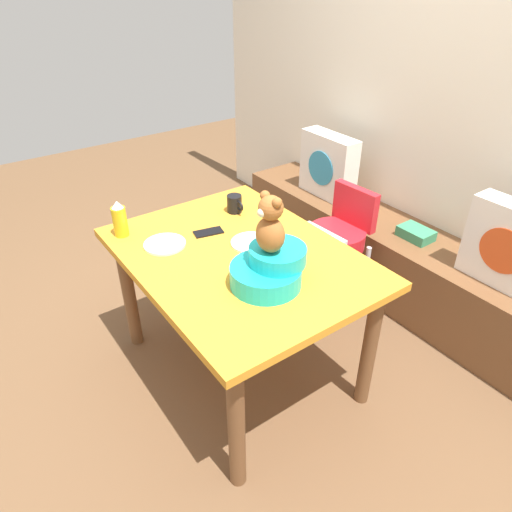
# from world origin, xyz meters

# --- Properties ---
(ground_plane) EXTENTS (8.00, 8.00, 0.00)m
(ground_plane) POSITION_xyz_m (0.00, 0.00, 0.00)
(ground_plane) COLOR brown
(back_wall) EXTENTS (4.40, 0.10, 2.60)m
(back_wall) POSITION_xyz_m (0.00, 1.49, 1.30)
(back_wall) COLOR silver
(back_wall) RESTS_ON ground_plane
(window_bench) EXTENTS (2.60, 0.44, 0.46)m
(window_bench) POSITION_xyz_m (0.00, 1.22, 0.23)
(window_bench) COLOR brown
(window_bench) RESTS_ON ground_plane
(pillow_floral_left) EXTENTS (0.44, 0.15, 0.44)m
(pillow_floral_left) POSITION_xyz_m (-0.66, 1.20, 0.68)
(pillow_floral_left) COLOR white
(pillow_floral_left) RESTS_ON window_bench
(pillow_floral_right) EXTENTS (0.44, 0.15, 0.44)m
(pillow_floral_right) POSITION_xyz_m (0.66, 1.20, 0.68)
(pillow_floral_right) COLOR white
(pillow_floral_right) RESTS_ON window_bench
(book_stack) EXTENTS (0.20, 0.14, 0.06)m
(book_stack) POSITION_xyz_m (0.11, 1.22, 0.49)
(book_stack) COLOR #34885E
(book_stack) RESTS_ON window_bench
(dining_table) EXTENTS (1.24, 0.93, 0.74)m
(dining_table) POSITION_xyz_m (0.00, 0.00, 0.64)
(dining_table) COLOR orange
(dining_table) RESTS_ON ground_plane
(highchair) EXTENTS (0.34, 0.46, 0.79)m
(highchair) POSITION_xyz_m (-0.12, 0.78, 0.52)
(highchair) COLOR red
(highchair) RESTS_ON ground_plane
(infant_seat_teal) EXTENTS (0.30, 0.33, 0.16)m
(infant_seat_teal) POSITION_xyz_m (0.27, -0.02, 0.81)
(infant_seat_teal) COLOR #18B2B7
(infant_seat_teal) RESTS_ON dining_table
(teddy_bear) EXTENTS (0.13, 0.12, 0.25)m
(teddy_bear) POSITION_xyz_m (0.27, -0.02, 1.02)
(teddy_bear) COLOR #9D5C29
(teddy_bear) RESTS_ON infant_seat_teal
(ketchup_bottle) EXTENTS (0.07, 0.07, 0.18)m
(ketchup_bottle) POSITION_xyz_m (-0.48, -0.37, 0.83)
(ketchup_bottle) COLOR gold
(ketchup_bottle) RESTS_ON dining_table
(coffee_mug) EXTENTS (0.12, 0.08, 0.09)m
(coffee_mug) POSITION_xyz_m (-0.36, 0.22, 0.79)
(coffee_mug) COLOR black
(coffee_mug) RESTS_ON dining_table
(dinner_plate_near) EXTENTS (0.20, 0.20, 0.01)m
(dinner_plate_near) POSITION_xyz_m (-0.04, 0.10, 0.75)
(dinner_plate_near) COLOR white
(dinner_plate_near) RESTS_ON dining_table
(dinner_plate_far) EXTENTS (0.20, 0.20, 0.01)m
(dinner_plate_far) POSITION_xyz_m (-0.27, -0.24, 0.75)
(dinner_plate_far) COLOR white
(dinner_plate_far) RESTS_ON dining_table
(cell_phone) EXTENTS (0.10, 0.16, 0.01)m
(cell_phone) POSITION_xyz_m (-0.25, -0.01, 0.74)
(cell_phone) COLOR black
(cell_phone) RESTS_ON dining_table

